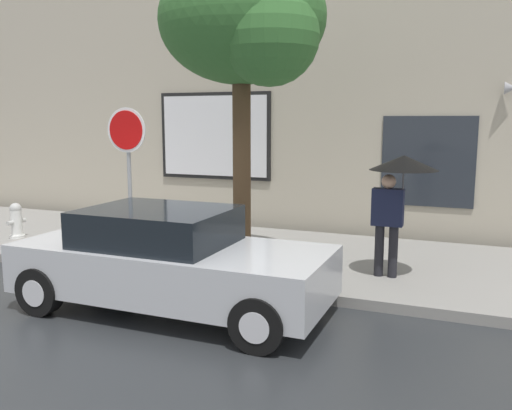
# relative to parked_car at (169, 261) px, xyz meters

# --- Properties ---
(ground_plane) EXTENTS (60.00, 60.00, 0.00)m
(ground_plane) POSITION_rel_parked_car_xyz_m (-0.47, -0.03, -0.68)
(ground_plane) COLOR #282B2D
(sidewalk) EXTENTS (20.00, 4.00, 0.15)m
(sidewalk) POSITION_rel_parked_car_xyz_m (-0.47, 2.97, -0.60)
(sidewalk) COLOR gray
(sidewalk) RESTS_ON ground
(building_facade) EXTENTS (20.00, 0.67, 7.00)m
(building_facade) POSITION_rel_parked_car_xyz_m (-0.47, 5.46, 2.81)
(building_facade) COLOR #B2A893
(building_facade) RESTS_ON ground
(parked_car) EXTENTS (4.17, 1.80, 1.37)m
(parked_car) POSITION_rel_parked_car_xyz_m (0.00, 0.00, 0.00)
(parked_car) COLOR #B7BABF
(parked_car) RESTS_ON ground
(fire_hydrant) EXTENTS (0.30, 0.44, 0.72)m
(fire_hydrant) POSITION_rel_parked_car_xyz_m (-4.87, 2.12, -0.18)
(fire_hydrant) COLOR white
(fire_hydrant) RESTS_ON sidewalk
(pedestrian_with_umbrella) EXTENTS (1.01, 1.01, 1.86)m
(pedestrian_with_umbrella) POSITION_rel_parked_car_xyz_m (2.64, 2.18, 0.96)
(pedestrian_with_umbrella) COLOR black
(pedestrian_with_umbrella) RESTS_ON sidewalk
(street_tree) EXTENTS (2.65, 2.25, 4.90)m
(street_tree) POSITION_rel_parked_car_xyz_m (0.33, 1.84, 3.27)
(street_tree) COLOR #4C3823
(street_tree) RESTS_ON sidewalk
(stop_sign) EXTENTS (0.76, 0.10, 2.58)m
(stop_sign) POSITION_rel_parked_car_xyz_m (-1.85, 1.75, 1.30)
(stop_sign) COLOR gray
(stop_sign) RESTS_ON sidewalk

